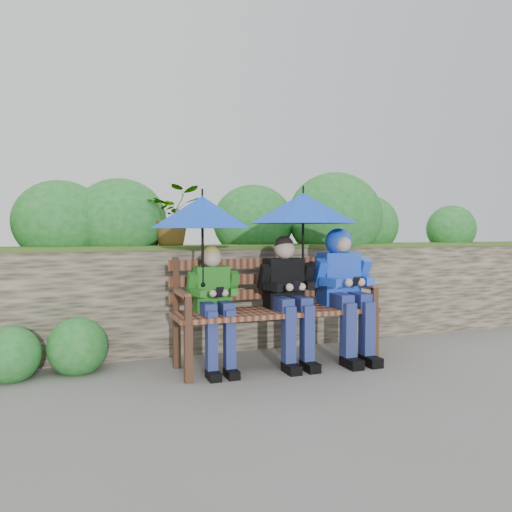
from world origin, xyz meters
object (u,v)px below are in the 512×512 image
object	(u,v)px
boy_right	(344,281)
umbrella_right	(303,208)
boy_middle	(288,292)
boy_left	(214,299)
umbrella_left	(202,212)
park_bench	(274,303)

from	to	relation	value
boy_right	umbrella_right	distance (m)	0.77
boy_middle	boy_right	distance (m)	0.56
boy_right	umbrella_right	world-z (taller)	umbrella_right
boy_middle	umbrella_right	distance (m)	0.75
boy_left	umbrella_left	bearing A→B (deg)	170.04
park_bench	boy_right	distance (m)	0.69
boy_left	boy_right	world-z (taller)	boy_right
boy_left	umbrella_right	bearing A→B (deg)	1.73
umbrella_left	umbrella_right	xyz separation A→B (m)	(0.92, 0.01, 0.05)
boy_left	umbrella_left	world-z (taller)	umbrella_left
boy_right	boy_left	bearing A→B (deg)	179.92
boy_left	umbrella_left	xyz separation A→B (m)	(-0.09, 0.02, 0.72)
boy_middle	boy_right	world-z (taller)	boy_right
umbrella_left	umbrella_right	size ratio (longest dim) A/B	0.87
park_bench	umbrella_right	distance (m)	0.87
park_bench	boy_middle	bearing A→B (deg)	-39.09
boy_left	umbrella_right	size ratio (longest dim) A/B	1.07
park_bench	umbrella_right	size ratio (longest dim) A/B	1.84
boy_left	boy_middle	size ratio (longest dim) A/B	0.93
umbrella_right	boy_left	bearing A→B (deg)	-178.27
park_bench	boy_left	world-z (taller)	boy_left
boy_right	umbrella_left	size ratio (longest dim) A/B	1.41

